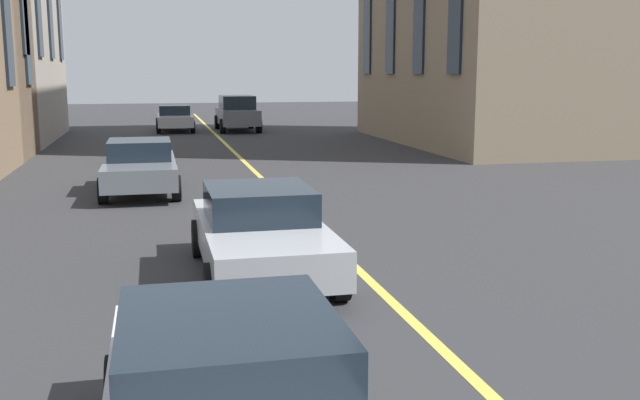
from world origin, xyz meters
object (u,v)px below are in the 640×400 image
car_grey_near (140,166)px  car_grey_oncoming (237,113)px  car_silver_parked_a (261,231)px  car_silver_mid (175,118)px

car_grey_near → car_grey_oncoming: bearing=-13.7°
car_grey_near → car_silver_parked_a: 8.74m
car_grey_oncoming → car_silver_mid: car_grey_oncoming is taller
car_silver_mid → car_silver_parked_a: (-28.86, -0.38, 0.00)m
car_grey_oncoming → car_silver_parked_a: size_ratio=1.07×
car_grey_oncoming → car_grey_near: size_ratio=1.07×
car_grey_oncoming → car_silver_parked_a: bearing=174.1°
car_silver_mid → car_silver_parked_a: size_ratio=1.00×
car_grey_near → car_silver_mid: size_ratio=1.00×
car_grey_oncoming → car_silver_parked_a: (-28.33, 2.91, -0.27)m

